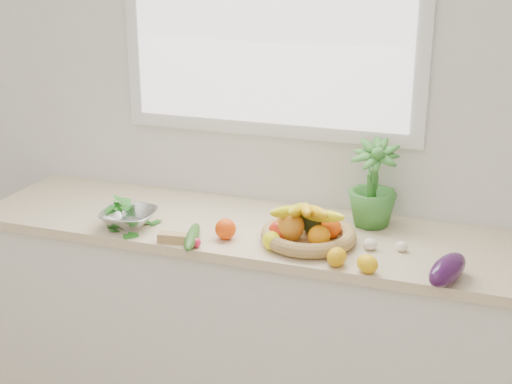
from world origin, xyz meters
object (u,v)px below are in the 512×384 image
(cucumber, at_px, (192,237))
(fruit_basket, at_px, (308,229))
(potted_herb, at_px, (373,183))
(apple, at_px, (280,232))
(eggplant, at_px, (448,270))
(colander_with_spinach, at_px, (129,213))

(cucumber, xyz_separation_m, fruit_basket, (0.41, 0.15, 0.03))
(potted_herb, bearing_deg, cucumber, -146.11)
(potted_herb, height_order, fruit_basket, potted_herb)
(apple, relative_size, fruit_basket, 0.19)
(eggplant, height_order, colander_with_spinach, colander_with_spinach)
(potted_herb, relative_size, colander_with_spinach, 1.42)
(apple, relative_size, cucumber, 0.35)
(potted_herb, distance_m, fruit_basket, 0.34)
(cucumber, distance_m, colander_with_spinach, 0.31)
(cucumber, bearing_deg, potted_herb, 33.89)
(apple, bearing_deg, eggplant, -11.51)
(apple, height_order, eggplant, eggplant)
(eggplant, relative_size, cucumber, 0.90)
(eggplant, relative_size, fruit_basket, 0.50)
(fruit_basket, bearing_deg, apple, -156.94)
(cucumber, bearing_deg, apple, 18.94)
(fruit_basket, bearing_deg, eggplant, -17.72)
(potted_herb, bearing_deg, fruit_basket, -126.89)
(apple, relative_size, colander_with_spinach, 0.36)
(apple, height_order, cucumber, apple)
(apple, height_order, fruit_basket, fruit_basket)
(eggplant, distance_m, fruit_basket, 0.56)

